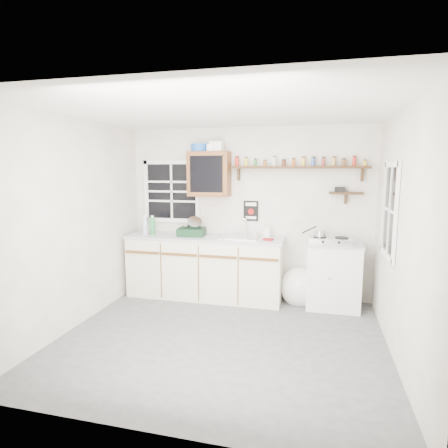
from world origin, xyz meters
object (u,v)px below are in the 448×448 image
(dish_rack, at_px, (192,230))
(spice_shelf, at_px, (298,166))
(right_cabinet, at_px, (333,275))
(hotplate, at_px, (331,240))
(upper_cabinet, at_px, (209,174))
(main_cabinet, at_px, (205,267))

(dish_rack, bearing_deg, spice_shelf, 4.14)
(right_cabinet, bearing_deg, dish_rack, -179.21)
(hotplate, bearing_deg, upper_cabinet, 177.41)
(right_cabinet, height_order, spice_shelf, spice_shelf)
(upper_cabinet, bearing_deg, hotplate, -4.53)
(hotplate, bearing_deg, main_cabinet, -177.88)
(dish_rack, bearing_deg, main_cabinet, -3.29)
(dish_rack, relative_size, hotplate, 0.70)
(upper_cabinet, distance_m, dish_rack, 0.85)
(right_cabinet, relative_size, hotplate, 1.57)
(main_cabinet, height_order, right_cabinet, main_cabinet)
(right_cabinet, relative_size, spice_shelf, 0.48)
(main_cabinet, xyz_separation_m, upper_cabinet, (0.03, 0.14, 1.36))
(main_cabinet, bearing_deg, hotplate, 0.18)
(main_cabinet, xyz_separation_m, right_cabinet, (1.83, 0.03, -0.01))
(main_cabinet, relative_size, dish_rack, 5.72)
(main_cabinet, distance_m, hotplate, 1.85)
(spice_shelf, height_order, hotplate, spice_shelf)
(main_cabinet, xyz_separation_m, hotplate, (1.78, 0.01, 0.49))
(main_cabinet, distance_m, spice_shelf, 1.98)
(spice_shelf, distance_m, hotplate, 1.11)
(upper_cabinet, bearing_deg, dish_rack, -146.33)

